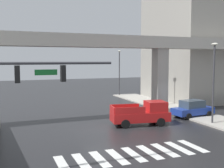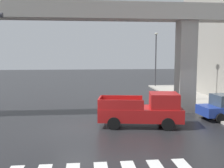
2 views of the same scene
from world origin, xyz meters
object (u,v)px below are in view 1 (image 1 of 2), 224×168
at_px(pickup_truck, 143,114).
at_px(sedan_blue, 193,109).
at_px(traffic_signal_mast, 20,89).
at_px(street_lamp_mid_block, 154,70).
at_px(street_lamp_near_corner, 214,74).
at_px(street_lamp_far_north, 119,67).

height_order(pickup_truck, sedan_blue, pickup_truck).
xyz_separation_m(traffic_signal_mast, street_lamp_mid_block, (16.56, 15.64, 0.18)).
xyz_separation_m(sedan_blue, street_lamp_mid_block, (-0.42, 6.92, 3.70)).
bearing_deg(pickup_truck, street_lamp_near_corner, -20.26).
xyz_separation_m(street_lamp_near_corner, street_lamp_mid_block, (0.00, 10.23, 0.00)).
bearing_deg(street_lamp_near_corner, street_lamp_mid_block, 90.00).
xyz_separation_m(traffic_signal_mast, street_lamp_near_corner, (16.56, 5.41, 0.18)).
distance_m(street_lamp_near_corner, street_lamp_mid_block, 10.23).
xyz_separation_m(pickup_truck, street_lamp_far_north, (5.81, 18.96, 3.57)).
xyz_separation_m(sedan_blue, street_lamp_near_corner, (-0.42, -3.31, 3.70)).
bearing_deg(street_lamp_near_corner, pickup_truck, 159.74).
bearing_deg(street_lamp_far_north, pickup_truck, -107.05).
xyz_separation_m(pickup_truck, street_lamp_mid_block, (5.81, 8.09, 3.57)).
height_order(street_lamp_near_corner, street_lamp_mid_block, same).
bearing_deg(street_lamp_mid_block, street_lamp_far_north, 90.00).
distance_m(street_lamp_near_corner, street_lamp_far_north, 21.10).
xyz_separation_m(sedan_blue, traffic_signal_mast, (-16.98, -8.72, 3.53)).
bearing_deg(street_lamp_far_north, sedan_blue, -88.64).
xyz_separation_m(sedan_blue, street_lamp_far_north, (-0.42, 17.79, 3.70)).
height_order(pickup_truck, street_lamp_near_corner, street_lamp_near_corner).
height_order(sedan_blue, street_lamp_near_corner, street_lamp_near_corner).
xyz_separation_m(pickup_truck, street_lamp_near_corner, (5.81, -2.15, 3.57)).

